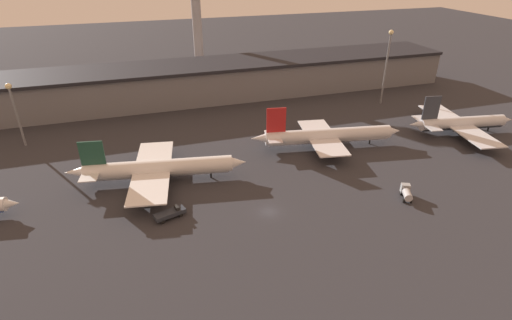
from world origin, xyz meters
TOP-DOWN VIEW (x-y plane):
  - ground at (0.00, 0.00)m, footprint 600.00×600.00m
  - terminal_building at (0.00, 84.64)m, footprint 212.33×25.21m
  - airplane_1 at (-22.92, 21.89)m, footprint 46.08×34.25m
  - airplane_2 at (28.35, 27.47)m, footprint 47.05×27.73m
  - airplane_3 at (75.09, 23.55)m, footprint 36.64×37.41m
  - service_vehicle_0 at (33.78, -4.80)m, footprint 3.98×5.48m
  - service_vehicle_2 at (-22.03, 4.59)m, footprint 7.50×4.38m
  - lamp_post_0 at (-60.33, 56.65)m, footprint 1.80×1.80m
  - lamp_post_1 at (66.85, 56.65)m, footprint 1.80×1.80m
  - control_tower at (7.36, 125.28)m, footprint 9.00×9.00m

SIDE VIEW (x-z plane):
  - ground at x=0.00m, z-range 0.00..0.00m
  - service_vehicle_2 at x=-22.03m, z-range -0.07..2.45m
  - service_vehicle_0 at x=33.78m, z-range 0.13..3.12m
  - airplane_3 at x=75.09m, z-range -3.16..10.12m
  - airplane_2 at x=28.35m, z-range -3.07..10.39m
  - airplane_1 at x=-22.92m, z-range -2.50..10.03m
  - terminal_building at x=0.00m, z-range 0.05..14.17m
  - lamp_post_0 at x=-60.33m, z-range 3.10..22.98m
  - lamp_post_1 at x=66.85m, z-range 3.55..31.71m
  - control_tower at x=7.36m, z-range 3.79..55.24m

